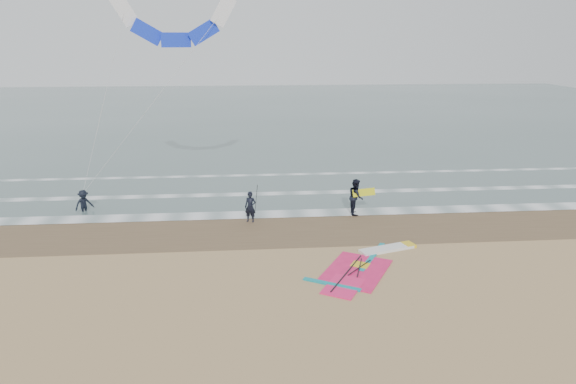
{
  "coord_description": "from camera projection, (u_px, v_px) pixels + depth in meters",
  "views": [
    {
      "loc": [
        -3.6,
        -17.74,
        9.01
      ],
      "look_at": [
        -1.7,
        5.0,
        2.2
      ],
      "focal_mm": 32.0,
      "sensor_mm": 36.0,
      "label": 1
    }
  ],
  "objects": [
    {
      "name": "person_walking",
      "position": [
        356.0,
        197.0,
        27.29
      ],
      "size": [
        0.81,
        1.0,
        1.93
      ],
      "primitive_type": "imported",
      "rotation": [
        0.0,
        0.0,
        1.49
      ],
      "color": "black",
      "rests_on": "ground"
    },
    {
      "name": "surf_kite",
      "position": [
        175.0,
        26.0,
        28.26
      ],
      "size": [
        8.53,
        3.11,
        10.42
      ],
      "color": "white",
      "rests_on": "ground"
    },
    {
      "name": "person_wading",
      "position": [
        83.0,
        198.0,
        27.69
      ],
      "size": [
        1.15,
        1.1,
        1.57
      ],
      "primitive_type": "imported",
      "rotation": [
        0.0,
        0.0,
        0.72
      ],
      "color": "black",
      "rests_on": "ground"
    },
    {
      "name": "carried_kiteboard",
      "position": [
        364.0,
        192.0,
        27.15
      ],
      "size": [
        1.3,
        0.51,
        0.39
      ],
      "color": "yellow",
      "rests_on": "ground"
    },
    {
      "name": "foam_waterline",
      "position": [
        309.0,
        200.0,
        29.76
      ],
      "size": [
        120.0,
        9.15,
        0.02
      ],
      "color": "white",
      "rests_on": "ground"
    },
    {
      "name": "held_pole",
      "position": [
        256.0,
        200.0,
        26.07
      ],
      "size": [
        0.17,
        0.86,
        1.82
      ],
      "color": "black",
      "rests_on": "ground"
    },
    {
      "name": "wet_sand_band",
      "position": [
        320.0,
        228.0,
        25.53
      ],
      "size": [
        120.0,
        5.0,
        0.01
      ],
      "primitive_type": "cube",
      "color": "brown",
      "rests_on": "ground"
    },
    {
      "name": "windsurf_rig",
      "position": [
        366.0,
        265.0,
        21.27
      ],
      "size": [
        5.47,
        5.18,
        0.13
      ],
      "color": "white",
      "rests_on": "ground"
    },
    {
      "name": "sea_water",
      "position": [
        273.0,
        112.0,
        65.63
      ],
      "size": [
        120.0,
        80.0,
        0.02
      ],
      "primitive_type": "cube",
      "color": "#47605E",
      "rests_on": "ground"
    },
    {
      "name": "ground",
      "position": [
        343.0,
        282.0,
        19.8
      ],
      "size": [
        120.0,
        120.0,
        0.0
      ],
      "primitive_type": "plane",
      "color": "tan",
      "rests_on": "ground"
    },
    {
      "name": "person_standing",
      "position": [
        250.0,
        207.0,
        26.15
      ],
      "size": [
        0.67,
        0.55,
        1.6
      ],
      "primitive_type": "imported",
      "rotation": [
        0.0,
        0.0,
        -0.32
      ],
      "color": "black",
      "rests_on": "ground"
    }
  ]
}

